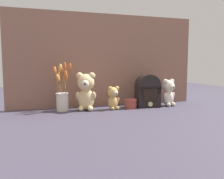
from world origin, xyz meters
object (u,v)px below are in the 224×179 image
Objects in this scene: teddy_bear_large at (86,91)px; decorative_tin_tall at (130,104)px; vintage_radio at (148,91)px; flower_vase at (62,95)px; teddy_bear_medium at (169,92)px; teddy_bear_small at (114,97)px.

teddy_bear_large is 2.91× the size of decorative_tin_tall.
flower_vase is at bearing 176.75° from vintage_radio.
vintage_radio is at bearing -0.16° from teddy_bear_large.
teddy_bear_medium is at bearing 0.21° from decorative_tin_tall.
decorative_tin_tall is at bearing -179.79° from teddy_bear_medium.
teddy_bear_large is at bearing -12.30° from flower_vase.
teddy_bear_medium is at bearing -1.84° from teddy_bear_large.
teddy_bear_medium reaches higher than teddy_bear_small.
teddy_bear_small is 0.14m from decorative_tin_tall.
teddy_bear_small is at bearing -178.75° from teddy_bear_medium.
teddy_bear_medium is 0.17m from vintage_radio.
decorative_tin_tall is (-0.31, -0.00, -0.07)m from teddy_bear_medium.
decorative_tin_tall is at bearing -172.16° from vintage_radio.
teddy_bear_medium is 2.29× the size of decorative_tin_tall.
teddy_bear_large is 0.63m from teddy_bear_medium.
teddy_bear_large reaches higher than decorative_tin_tall.
teddy_bear_large reaches higher than teddy_bear_small.
teddy_bear_small is (0.19, -0.03, -0.05)m from teddy_bear_large.
vintage_radio reaches higher than teddy_bear_medium.
vintage_radio is at bearing -3.25° from flower_vase.
flower_vase is 0.62m from vintage_radio.
vintage_radio is (-0.16, 0.02, 0.01)m from teddy_bear_medium.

